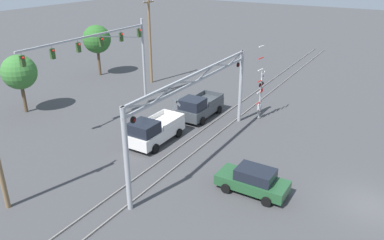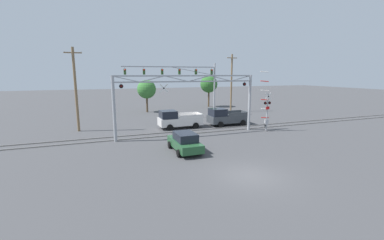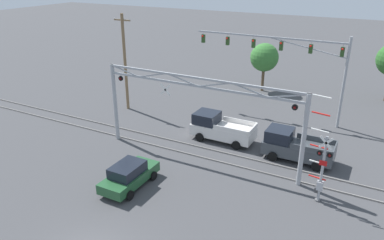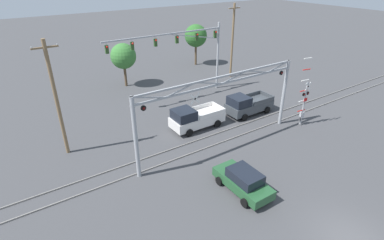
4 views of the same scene
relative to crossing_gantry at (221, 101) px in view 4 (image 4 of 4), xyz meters
The scene contains 13 objects.
ground_plane 12.43m from the crossing_gantry, 89.94° to the right, with size 200.00×200.00×0.00m, color #424244.
rail_track_near 4.15m from the crossing_gantry, 87.41° to the left, with size 80.00×0.08×0.10m, color gray.
rail_track_far 4.49m from the crossing_gantry, 89.57° to the left, with size 80.00×0.08×0.10m, color gray.
crossing_gantry is the anchor object (origin of this frame).
crossing_signal_mast 9.10m from the crossing_gantry, ahead, with size 1.54×0.35×6.67m.
traffic_signal_span 11.82m from the crossing_gantry, 69.39° to the left, with size 13.87×0.39×7.92m.
pickup_truck_lead 4.97m from the crossing_gantry, 89.27° to the left, with size 5.10×2.34×2.14m.
pickup_truck_following 7.76m from the crossing_gantry, 28.45° to the left, with size 5.02×2.34×2.14m.
sedan_waiting 6.67m from the crossing_gantry, 112.36° to the right, with size 2.09×4.31×1.62m.
utility_pole_left 12.50m from the crossing_gantry, 150.91° to the left, with size 1.80×0.28×9.19m.
utility_pole_right 18.26m from the crossing_gantry, 47.03° to the left, with size 1.80×0.28×9.52m.
background_tree_beyond_span 17.90m from the crossing_gantry, 93.06° to the left, with size 3.11×3.11×5.38m.
background_tree_far_left_verge 23.64m from the crossing_gantry, 60.66° to the left, with size 3.30×3.30×6.05m.
Camera 4 is at (-13.84, -4.97, 13.57)m, focal length 28.00 mm.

